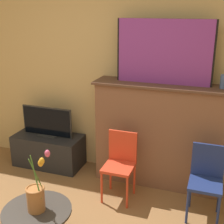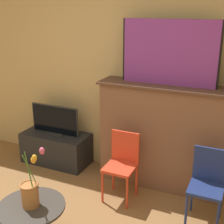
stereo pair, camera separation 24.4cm
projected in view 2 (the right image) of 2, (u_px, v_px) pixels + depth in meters
wall_back at (126, 63)px, 3.64m from camera, size 8.00×0.06×2.70m
fireplace_mantel at (163, 135)px, 3.49m from camera, size 1.47×0.39×1.20m
painting at (169, 53)px, 3.20m from camera, size 1.02×0.03×0.67m
tv_stand at (56, 148)px, 4.13m from camera, size 0.88×0.42×0.41m
tv_monitor at (55, 120)px, 4.01m from camera, size 0.68×0.12×0.38m
chair_red at (122, 161)px, 3.31m from camera, size 0.31×0.31×0.73m
chair_blue at (207, 181)px, 2.93m from camera, size 0.31×0.31×0.73m
side_table at (33, 222)px, 2.55m from camera, size 0.55×0.55×0.47m
vase_tulips at (30, 192)px, 2.45m from camera, size 0.20×0.21×0.49m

